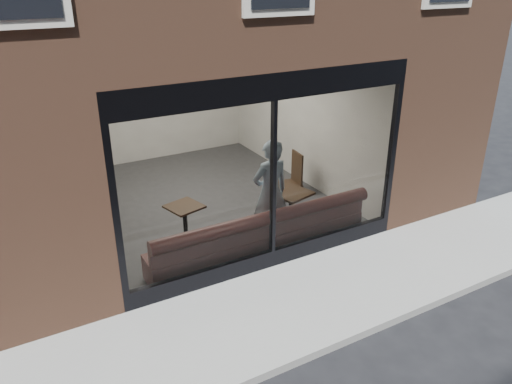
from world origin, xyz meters
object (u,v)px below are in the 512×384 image
cafe_table_right (291,193)px  cafe_chair_right (289,184)px  person (270,193)px  banquette (260,243)px  cafe_table_left (184,207)px

cafe_table_right → cafe_chair_right: bearing=58.2°
person → cafe_table_right: (0.59, 0.22, -0.22)m
banquette → cafe_table_right: 1.23m
banquette → cafe_table_left: 1.47m
person → cafe_chair_right: bearing=-134.2°
cafe_chair_right → cafe_table_right: bearing=64.7°
cafe_table_right → person: bearing=-159.3°
cafe_table_left → cafe_chair_right: bearing=18.2°
person → cafe_table_left: person is taller
banquette → cafe_table_right: cafe_table_right is taller
banquette → cafe_chair_right: size_ratio=8.49×
person → banquette: bearing=38.2°
banquette → person: person is taller
person → cafe_table_left: 1.52m
cafe_table_left → person: bearing=-25.9°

